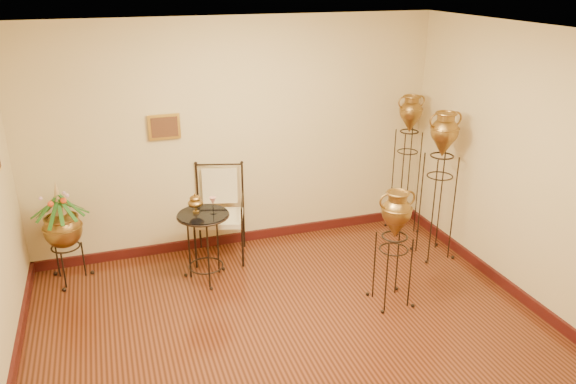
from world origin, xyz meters
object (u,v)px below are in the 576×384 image
object	(u,v)px
amphora_mid	(439,185)
planter_urn	(62,225)
armchair	(219,214)
amphora_tall	(407,163)
side_table	(205,245)

from	to	relation	value
amphora_mid	planter_urn	size ratio (longest dim) A/B	1.49
amphora_mid	armchair	world-z (taller)	amphora_mid
amphora_tall	armchair	world-z (taller)	amphora_tall
amphora_mid	side_table	size ratio (longest dim) A/B	1.78
amphora_tall	armchair	xyz separation A→B (m)	(-2.47, 0.00, -0.38)
amphora_tall	armchair	size ratio (longest dim) A/B	1.64
armchair	amphora_tall	bearing A→B (deg)	15.92
amphora_tall	amphora_mid	size ratio (longest dim) A/B	1.02
amphora_tall	side_table	size ratio (longest dim) A/B	1.81
armchair	side_table	distance (m)	0.55
planter_urn	side_table	world-z (taller)	planter_urn
armchair	side_table	xyz separation A→B (m)	(-0.27, -0.46, -0.14)
amphora_mid	side_table	xyz separation A→B (m)	(-2.74, 0.30, -0.49)
amphora_mid	amphora_tall	bearing A→B (deg)	90.00
amphora_tall	side_table	xyz separation A→B (m)	(-2.74, -0.46, -0.52)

